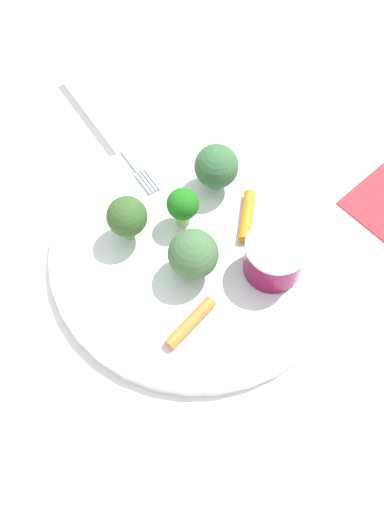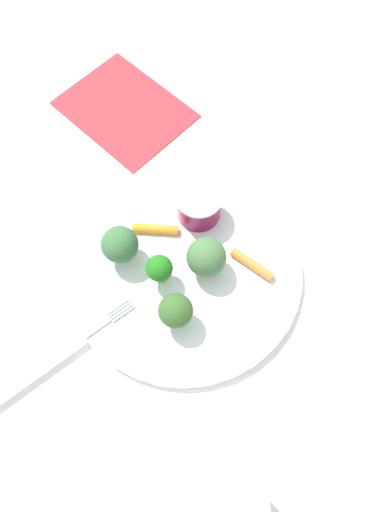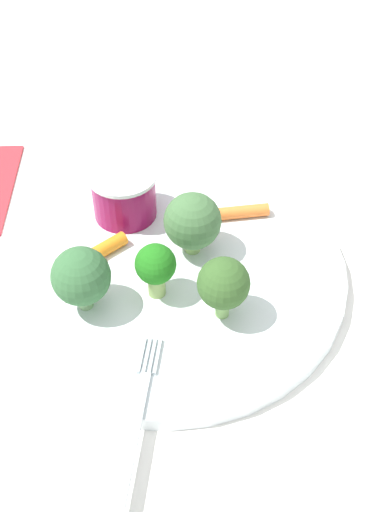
{
  "view_description": "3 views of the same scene",
  "coord_description": "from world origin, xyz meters",
  "views": [
    {
      "loc": [
        0.21,
        0.16,
        0.46
      ],
      "look_at": [
        0.01,
        0.0,
        0.02
      ],
      "focal_mm": 41.58,
      "sensor_mm": 36.0,
      "label": 1
    },
    {
      "loc": [
        0.11,
        -0.16,
        0.49
      ],
      "look_at": [
        0.0,
        0.01,
        0.02
      ],
      "focal_mm": 32.68,
      "sensor_mm": 36.0,
      "label": 2
    },
    {
      "loc": [
        -0.05,
        -0.33,
        0.35
      ],
      "look_at": [
        0.01,
        -0.01,
        0.03
      ],
      "focal_mm": 44.64,
      "sensor_mm": 36.0,
      "label": 3
    }
  ],
  "objects": [
    {
      "name": "carrot_stick_0",
      "position": [
        0.06,
        0.04,
        0.02
      ],
      "size": [
        0.05,
        0.01,
        0.01
      ],
      "primitive_type": "cylinder",
      "rotation": [
        1.57,
        0.0,
        4.65
      ],
      "color": "orange",
      "rests_on": "plate"
    },
    {
      "name": "ground_plane",
      "position": [
        0.0,
        0.0,
        0.0
      ],
      "size": [
        2.4,
        2.4,
        0.0
      ],
      "primitive_type": "plane",
      "color": "white"
    },
    {
      "name": "fork",
      "position": [
        -0.05,
        -0.15,
        0.01
      ],
      "size": [
        0.07,
        0.18,
        0.0
      ],
      "color": "#B2BFC4",
      "rests_on": "plate"
    },
    {
      "name": "broccoli_floret_2",
      "position": [
        0.03,
        -0.05,
        0.04
      ],
      "size": [
        0.04,
        0.04,
        0.05
      ],
      "color": "#82B15E",
      "rests_on": "plate"
    },
    {
      "name": "carrot_stick_1",
      "position": [
        -0.05,
        0.02,
        0.02
      ],
      "size": [
        0.05,
        0.03,
        0.01
      ],
      "primitive_type": "cylinder",
      "rotation": [
        1.57,
        0.0,
        2.08
      ],
      "color": "orange",
      "rests_on": "plate"
    },
    {
      "name": "broccoli_floret_3",
      "position": [
        -0.06,
        -0.03,
        0.04
      ],
      "size": [
        0.04,
        0.04,
        0.05
      ],
      "color": "#7EAF71",
      "rests_on": "plate"
    },
    {
      "name": "plate",
      "position": [
        0.0,
        0.0,
        0.01
      ],
      "size": [
        0.26,
        0.26,
        0.01
      ],
      "primitive_type": "cylinder",
      "color": "white",
      "rests_on": "ground_plane"
    },
    {
      "name": "broccoli_floret_0",
      "position": [
        0.02,
        0.01,
        0.04
      ],
      "size": [
        0.04,
        0.04,
        0.05
      ],
      "color": "#8CB262",
      "rests_on": "plate"
    },
    {
      "name": "broccoli_floret_1",
      "position": [
        -0.01,
        -0.03,
        0.04
      ],
      "size": [
        0.03,
        0.03,
        0.04
      ],
      "color": "#90AE60",
      "rests_on": "plate"
    },
    {
      "name": "sauce_cup",
      "position": [
        -0.02,
        0.06,
        0.03
      ],
      "size": [
        0.05,
        0.05,
        0.04
      ],
      "color": "maroon",
      "rests_on": "plate"
    }
  ]
}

